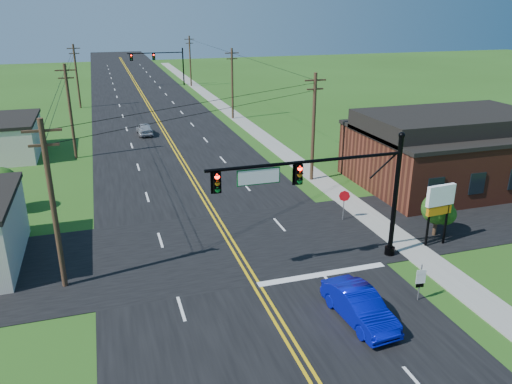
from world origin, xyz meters
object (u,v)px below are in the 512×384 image
object	(u,v)px
signal_mast_far	(159,61)
stop_sign	(344,199)
signal_mast_main	(325,187)
route_sign	(420,280)
blue_car	(359,307)

from	to	relation	value
signal_mast_far	stop_sign	distance (m)	66.70
signal_mast_far	stop_sign	world-z (taller)	signal_mast_far
signal_mast_main	route_sign	distance (m)	6.75
blue_car	signal_mast_far	bearing A→B (deg)	84.83
blue_car	route_sign	distance (m)	3.76
signal_mast_main	signal_mast_far	size ratio (longest dim) A/B	1.03
signal_mast_main	stop_sign	distance (m)	7.59
signal_mast_main	signal_mast_far	xyz separation A→B (m)	(0.10, 72.00, -0.20)
signal_mast_far	blue_car	xyz separation A→B (m)	(-0.62, -77.41, -3.78)
signal_mast_main	route_sign	bearing A→B (deg)	-56.56
signal_mast_main	route_sign	size ratio (longest dim) A/B	5.55
signal_mast_far	signal_mast_main	bearing A→B (deg)	-90.08
route_sign	stop_sign	xyz separation A→B (m)	(1.00, 10.28, 0.37)
blue_car	signal_mast_main	bearing A→B (deg)	79.79
signal_mast_main	blue_car	distance (m)	6.74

